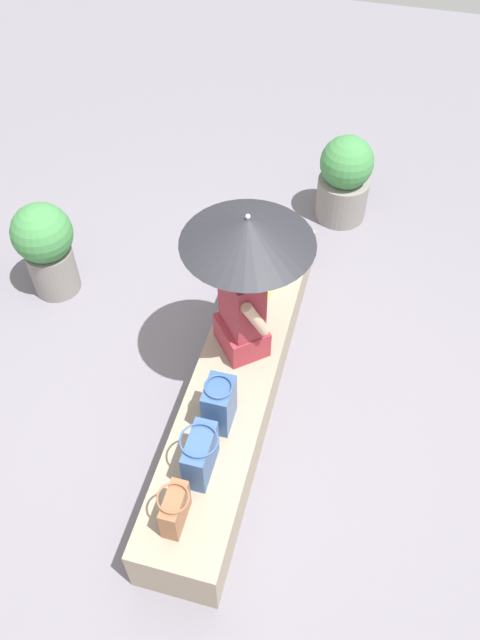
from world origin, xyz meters
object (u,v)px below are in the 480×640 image
(handbag_black, at_px, (219,404))
(magazine, at_px, (262,285))
(parasol, at_px, (247,231))
(tote_bag_canvas, at_px, (200,455))
(person_seated, at_px, (242,308))
(shoulder_bag_spare, at_px, (175,509))
(planter_near, at_px, (46,246))
(planter_far, at_px, (344,179))

(handbag_black, height_order, magazine, handbag_black)
(parasol, xyz_separation_m, tote_bag_canvas, (-1.05, 0.00, -0.82))
(tote_bag_canvas, bearing_deg, handbag_black, -2.11)
(tote_bag_canvas, distance_m, magazine, 1.57)
(person_seated, distance_m, parasol, 0.60)
(shoulder_bag_spare, xyz_separation_m, planter_near, (1.85, 1.71, -0.10))
(parasol, relative_size, magazine, 3.96)
(tote_bag_canvas, xyz_separation_m, planter_far, (3.05, -0.39, -0.18))
(planter_far, bearing_deg, parasol, 168.96)
(person_seated, height_order, shoulder_bag_spare, person_seated)
(planter_far, bearing_deg, handbag_black, 171.97)
(parasol, distance_m, handbag_black, 1.06)
(parasol, height_order, handbag_black, parasol)
(shoulder_bag_spare, distance_m, magazine, 1.91)
(person_seated, relative_size, shoulder_bag_spare, 3.14)
(shoulder_bag_spare, relative_size, magazine, 1.02)
(person_seated, height_order, handbag_black, person_seated)
(handbag_black, xyz_separation_m, magazine, (1.21, 0.02, -0.18))
(person_seated, height_order, tote_bag_canvas, person_seated)
(shoulder_bag_spare, height_order, planter_far, planter_far)
(person_seated, bearing_deg, tote_bag_canvas, -179.50)
(handbag_black, distance_m, shoulder_bag_spare, 0.69)
(tote_bag_canvas, bearing_deg, person_seated, 0.50)
(person_seated, xyz_separation_m, planter_near, (0.53, 1.75, -0.35))
(tote_bag_canvas, relative_size, planter_far, 0.41)
(parasol, height_order, planter_far, parasol)
(person_seated, bearing_deg, shoulder_bag_spare, 178.61)
(person_seated, bearing_deg, parasol, -8.67)
(person_seated, relative_size, tote_bag_canvas, 2.66)
(person_seated, relative_size, planter_near, 1.07)
(person_seated, xyz_separation_m, magazine, (0.59, 0.00, -0.38))
(magazine, bearing_deg, tote_bag_canvas, -171.47)
(handbag_black, height_order, shoulder_bag_spare, handbag_black)
(person_seated, relative_size, parasol, 0.81)
(shoulder_bag_spare, xyz_separation_m, planter_far, (3.39, -0.43, -0.15))
(shoulder_bag_spare, height_order, planter_near, planter_near)
(parasol, distance_m, magazine, 1.11)
(person_seated, xyz_separation_m, planter_far, (2.08, -0.40, -0.40))
(shoulder_bag_spare, distance_m, planter_far, 3.42)
(tote_bag_canvas, height_order, shoulder_bag_spare, tote_bag_canvas)
(person_seated, bearing_deg, handbag_black, -178.03)
(planter_far, bearing_deg, shoulder_bag_spare, 172.70)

